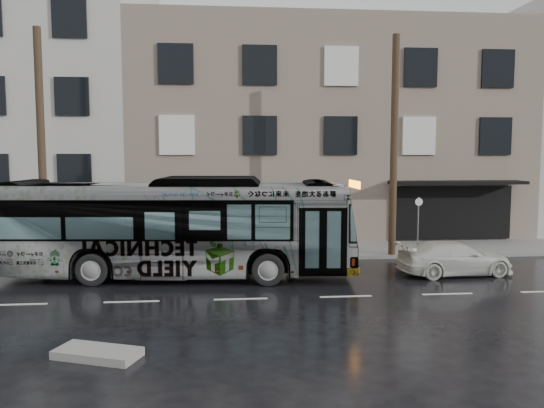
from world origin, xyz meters
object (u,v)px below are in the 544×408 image
(utility_pole_front, at_px, (394,146))
(utility_pole_rear, at_px, (41,146))
(bus, at_px, (173,227))
(white_sedan, at_px, (454,258))
(sign_post, at_px, (418,226))

(utility_pole_front, xyz_separation_m, utility_pole_rear, (-14.00, 0.00, 0.00))
(utility_pole_front, distance_m, bus, 9.60)
(bus, height_order, white_sedan, bus)
(utility_pole_front, relative_size, utility_pole_rear, 1.00)
(sign_post, height_order, white_sedan, sign_post)
(utility_pole_rear, distance_m, sign_post, 15.46)
(utility_pole_front, xyz_separation_m, bus, (-8.76, -2.65, -2.89))
(utility_pole_front, relative_size, bus, 0.71)
(utility_pole_front, height_order, white_sedan, utility_pole_front)
(bus, xyz_separation_m, white_sedan, (10.02, -0.57, -1.17))
(utility_pole_rear, height_order, sign_post, utility_pole_rear)
(utility_pole_front, distance_m, sign_post, 3.48)
(sign_post, bearing_deg, bus, -164.94)
(white_sedan, bearing_deg, utility_pole_rear, 73.38)
(white_sedan, bearing_deg, utility_pole_front, 16.76)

